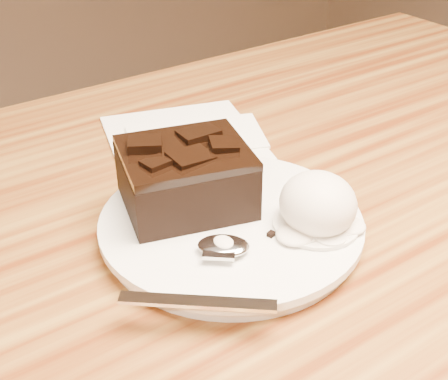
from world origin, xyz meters
TOP-DOWN VIEW (x-y plane):
  - plate at (-0.03, 0.03)m, footprint 0.22×0.22m
  - brownie at (-0.04, 0.07)m, footprint 0.12×0.11m
  - ice_cream_scoop at (0.02, -0.02)m, footprint 0.06×0.06m
  - melt_puddle at (0.02, -0.02)m, footprint 0.07×0.07m
  - spoon at (-0.06, -0.00)m, footprint 0.14×0.13m
  - napkin at (0.04, 0.21)m, footprint 0.19×0.19m
  - crumb_a at (-0.01, -0.01)m, footprint 0.01×0.01m
  - crumb_b at (-0.04, -0.00)m, footprint 0.01×0.01m

SIDE VIEW (x-z plane):
  - napkin at x=0.04m, z-range 0.75..0.76m
  - plate at x=-0.03m, z-range 0.75..0.77m
  - melt_puddle at x=0.02m, z-range 0.77..0.77m
  - crumb_b at x=-0.04m, z-range 0.77..0.77m
  - crumb_a at x=-0.01m, z-range 0.77..0.77m
  - spoon at x=-0.06m, z-range 0.77..0.78m
  - ice_cream_scoop at x=0.02m, z-range 0.76..0.81m
  - brownie at x=-0.04m, z-range 0.77..0.82m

